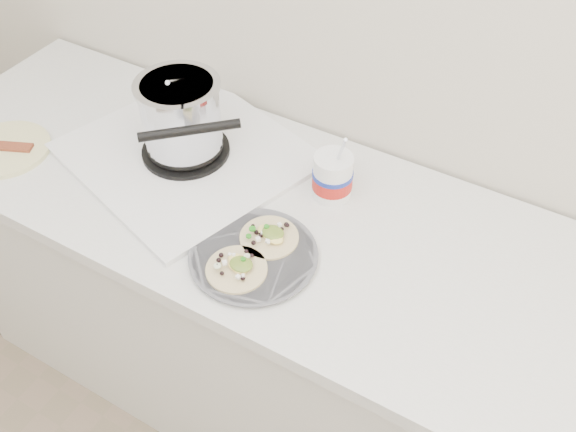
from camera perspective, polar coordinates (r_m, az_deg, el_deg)
The scene contains 5 objects.
counter at distance 1.82m, azimuth 5.03°, elevation -11.64°, with size 2.44×0.66×0.90m.
stove at distance 1.63m, azimuth -9.32°, elevation 7.61°, with size 0.68×0.65×0.26m.
taco_plate at distance 1.41m, azimuth -3.11°, elevation -3.29°, with size 0.29×0.29×0.04m.
tub at distance 1.52m, azimuth 4.07°, elevation 3.76°, with size 0.10×0.10×0.22m.
bacon_plate at distance 1.83m, azimuth -23.82°, elevation 5.47°, with size 0.23×0.23×0.02m.
Camera 1 is at (0.36, 0.50, 1.97)m, focal length 40.00 mm.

